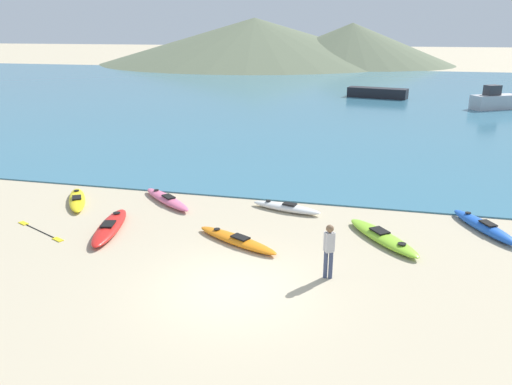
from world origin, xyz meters
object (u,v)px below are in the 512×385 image
object	(u,v)px
kayak_on_sand_6	(382,237)
kayak_on_sand_0	(237,240)
kayak_on_sand_5	(286,207)
loose_paddle	(40,231)
kayak_on_sand_1	(167,199)
kayak_on_sand_4	(77,200)
moored_boat_0	(494,101)
moored_boat_2	(377,93)
kayak_on_sand_2	(110,227)
person_near_foreground	(329,248)
kayak_on_sand_3	(484,227)

from	to	relation	value
kayak_on_sand_6	kayak_on_sand_0	bearing A→B (deg)	-164.16
kayak_on_sand_5	kayak_on_sand_6	xyz separation A→B (m)	(3.65, -2.11, 0.00)
loose_paddle	kayak_on_sand_1	bearing A→B (deg)	51.40
kayak_on_sand_6	kayak_on_sand_4	bearing A→B (deg)	175.13
kayak_on_sand_1	moored_boat_0	size ratio (longest dim) A/B	0.70
kayak_on_sand_1	loose_paddle	world-z (taller)	kayak_on_sand_1
kayak_on_sand_5	moored_boat_0	xyz separation A→B (m)	(13.02, 29.39, 0.64)
kayak_on_sand_0	moored_boat_2	distance (m)	38.41
kayak_on_sand_0	kayak_on_sand_5	distance (m)	3.59
kayak_on_sand_1	kayak_on_sand_2	xyz separation A→B (m)	(-0.73, -3.28, 0.02)
person_near_foreground	kayak_on_sand_0	bearing A→B (deg)	151.91
kayak_on_sand_3	kayak_on_sand_6	xyz separation A→B (m)	(-3.45, -1.72, -0.03)
kayak_on_sand_2	person_near_foreground	bearing A→B (deg)	-12.04
kayak_on_sand_3	person_near_foreground	size ratio (longest dim) A/B	2.02
kayak_on_sand_2	person_near_foreground	xyz separation A→B (m)	(7.78, -1.66, 0.77)
kayak_on_sand_3	kayak_on_sand_4	world-z (taller)	kayak_on_sand_3
kayak_on_sand_0	person_near_foreground	distance (m)	3.68
kayak_on_sand_2	moored_boat_2	distance (m)	39.20
kayak_on_sand_0	loose_paddle	distance (m)	7.02
kayak_on_sand_0	kayak_on_sand_1	xyz separation A→B (m)	(-3.88, 3.25, 0.02)
kayak_on_sand_3	person_near_foreground	xyz separation A→B (m)	(-4.97, -4.74, 0.76)
person_near_foreground	moored_boat_0	world-z (taller)	moored_boat_0
person_near_foreground	loose_paddle	size ratio (longest dim) A/B	0.63
kayak_on_sand_0	kayak_on_sand_6	bearing A→B (deg)	15.84
kayak_on_sand_4	kayak_on_sand_6	size ratio (longest dim) A/B	0.90
kayak_on_sand_4	kayak_on_sand_2	bearing A→B (deg)	-40.33
kayak_on_sand_6	loose_paddle	world-z (taller)	kayak_on_sand_6
kayak_on_sand_1	kayak_on_sand_5	distance (m)	4.92
kayak_on_sand_3	kayak_on_sand_5	world-z (taller)	kayak_on_sand_3
kayak_on_sand_6	moored_boat_2	bearing A→B (deg)	90.92
kayak_on_sand_4	moored_boat_0	bearing A→B (deg)	54.81
person_near_foreground	moored_boat_0	distance (m)	36.20
kayak_on_sand_2	moored_boat_0	xyz separation A→B (m)	(18.67, 32.86, 0.63)
kayak_on_sand_6	moored_boat_2	xyz separation A→B (m)	(-0.59, 36.86, 0.40)
kayak_on_sand_1	kayak_on_sand_2	bearing A→B (deg)	-102.57
kayak_on_sand_5	kayak_on_sand_6	distance (m)	4.21
kayak_on_sand_0	kayak_on_sand_1	distance (m)	5.06
kayak_on_sand_5	moored_boat_2	bearing A→B (deg)	84.98
kayak_on_sand_2	kayak_on_sand_3	xyz separation A→B (m)	(12.75, 3.08, 0.01)
kayak_on_sand_1	person_near_foreground	bearing A→B (deg)	-35.01
kayak_on_sand_3	kayak_on_sand_2	bearing A→B (deg)	-166.41
kayak_on_sand_4	loose_paddle	bearing A→B (deg)	-81.59
kayak_on_sand_0	loose_paddle	xyz separation A→B (m)	(-6.98, -0.64, -0.11)
kayak_on_sand_6	person_near_foreground	world-z (taller)	person_near_foreground
person_near_foreground	loose_paddle	distance (m)	10.25
kayak_on_sand_5	moored_boat_2	distance (m)	34.89
kayak_on_sand_1	moored_boat_0	bearing A→B (deg)	58.77
kayak_on_sand_0	moored_boat_2	xyz separation A→B (m)	(4.09, 38.19, 0.42)
kayak_on_sand_0	kayak_on_sand_4	xyz separation A→B (m)	(-7.43, 2.36, 0.00)
kayak_on_sand_0	kayak_on_sand_1	world-z (taller)	kayak_on_sand_1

